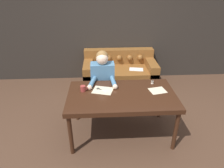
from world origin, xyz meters
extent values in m
plane|color=#4C3323|center=(0.00, 0.00, 0.00)|extent=(16.00, 16.00, 0.00)
cube|color=#2D2823|center=(0.00, 2.16, 1.30)|extent=(8.00, 0.06, 2.60)
cube|color=#381E11|center=(0.01, 0.04, 0.70)|extent=(1.60, 0.91, 0.07)
cylinder|color=#381E11|center=(-0.73, -0.36, 0.33)|extent=(0.06, 0.06, 0.66)
cylinder|color=#381E11|center=(0.75, -0.36, 0.33)|extent=(0.06, 0.06, 0.66)
cylinder|color=#381E11|center=(-0.73, 0.43, 0.33)|extent=(0.06, 0.06, 0.66)
cylinder|color=#381E11|center=(0.75, 0.43, 0.33)|extent=(0.06, 0.06, 0.66)
cube|color=brown|center=(0.13, 1.68, 0.22)|extent=(1.62, 0.86, 0.44)
cube|color=brown|center=(0.13, 2.00, 0.61)|extent=(1.62, 0.22, 0.34)
cube|color=brown|center=(-0.58, 1.68, 0.30)|extent=(0.20, 0.86, 0.60)
cube|color=brown|center=(0.85, 1.68, 0.30)|extent=(0.20, 0.86, 0.60)
sphere|color=brown|center=(-0.36, 1.87, 0.61)|extent=(0.13, 0.13, 0.13)
sphere|color=brown|center=(-0.11, 1.87, 0.61)|extent=(0.13, 0.13, 0.13)
sphere|color=brown|center=(0.13, 1.87, 0.61)|extent=(0.13, 0.13, 0.13)
sphere|color=brown|center=(0.38, 1.87, 0.61)|extent=(0.13, 0.13, 0.13)
sphere|color=brown|center=(0.62, 1.87, 0.61)|extent=(0.13, 0.13, 0.13)
cube|color=white|center=(0.49, 1.57, 0.44)|extent=(0.33, 0.24, 0.00)
cylinder|color=#33281E|center=(-0.27, 0.64, 0.23)|extent=(0.28, 0.28, 0.45)
cube|color=teal|center=(-0.27, 0.64, 0.72)|extent=(0.40, 0.22, 0.53)
sphere|color=beige|center=(-0.27, 0.62, 1.07)|extent=(0.20, 0.20, 0.20)
sphere|color=olive|center=(-0.27, 0.65, 1.10)|extent=(0.21, 0.21, 0.21)
cylinder|color=teal|center=(-0.44, 0.37, 0.77)|extent=(0.14, 0.34, 0.07)
sphere|color=beige|center=(-0.48, 0.20, 0.77)|extent=(0.08, 0.08, 0.08)
cylinder|color=teal|center=(-0.10, 0.37, 0.77)|extent=(0.10, 0.34, 0.07)
sphere|color=beige|center=(-0.08, 0.20, 0.77)|extent=(0.08, 0.08, 0.08)
cube|color=beige|center=(-0.27, 0.16, 0.74)|extent=(0.35, 0.31, 0.00)
cube|color=beige|center=(0.56, 0.11, 0.74)|extent=(0.28, 0.24, 0.00)
cube|color=silver|center=(-0.25, 0.15, 0.74)|extent=(0.10, 0.06, 0.00)
cube|color=black|center=(-0.33, 0.19, 0.74)|extent=(0.07, 0.04, 0.00)
torus|color=black|center=(-0.36, 0.21, 0.74)|extent=(0.04, 0.04, 0.01)
cube|color=silver|center=(-0.26, 0.14, 0.74)|extent=(0.08, 0.09, 0.00)
cube|color=black|center=(-0.32, 0.20, 0.74)|extent=(0.06, 0.06, 0.00)
torus|color=black|center=(-0.34, 0.23, 0.74)|extent=(0.04, 0.04, 0.01)
cylinder|color=silver|center=(-0.30, 0.18, 0.74)|extent=(0.01, 0.01, 0.01)
cylinder|color=#9E3833|center=(-0.57, 0.16, 0.78)|extent=(0.08, 0.08, 0.09)
torus|color=#9E3833|center=(-0.52, 0.16, 0.78)|extent=(0.05, 0.01, 0.05)
cylinder|color=beige|center=(0.53, 0.34, 0.76)|extent=(0.03, 0.03, 0.04)
cylinder|color=beige|center=(0.53, 0.34, 0.78)|extent=(0.04, 0.04, 0.00)
cylinder|color=beige|center=(0.53, 0.34, 0.74)|extent=(0.04, 0.04, 0.00)
camera|label=1|loc=(-0.28, -2.48, 2.26)|focal=32.00mm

